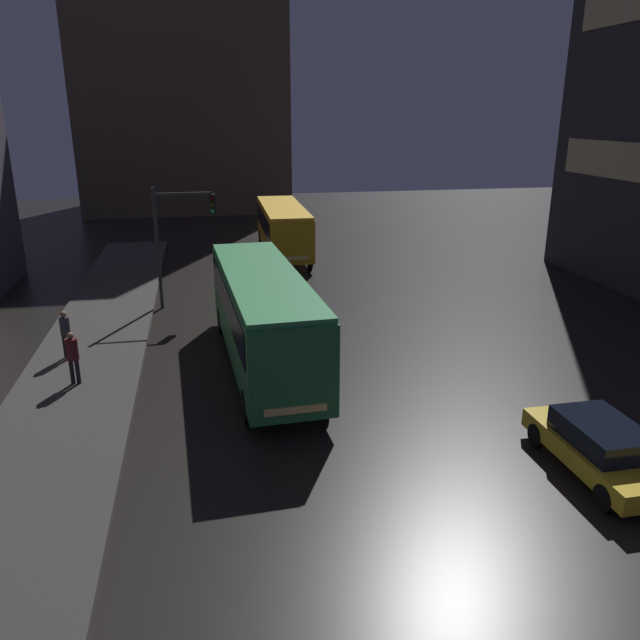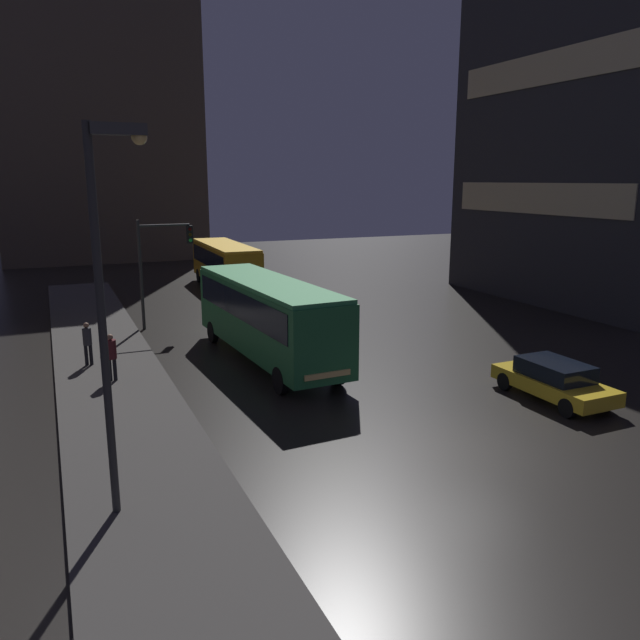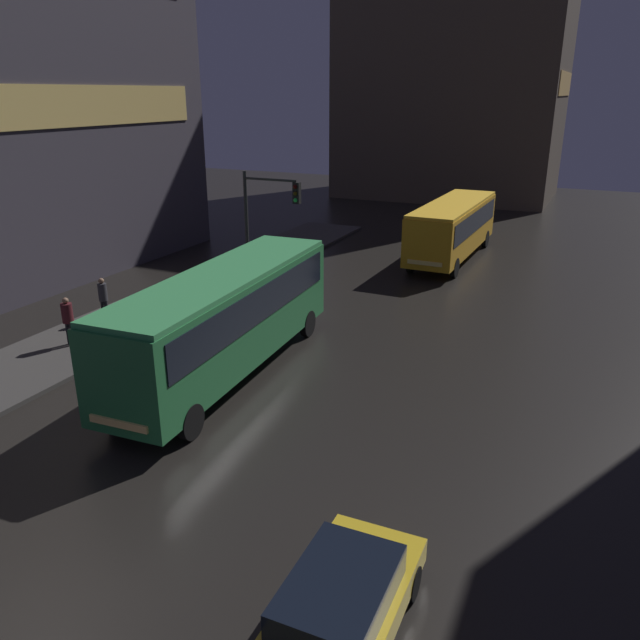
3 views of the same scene
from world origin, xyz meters
The scene contains 9 objects.
ground_plane centered at (0.00, 0.00, 0.00)m, with size 120.00×120.00×0.00m, color black.
sidewalk_left centered at (-9.00, 10.00, 0.07)m, with size 4.00×48.00×0.15m.
building_far_backdrop centered at (-5.47, 51.46, 13.59)m, with size 18.07×12.00×27.18m.
bus_near centered at (-2.70, 10.58, 2.12)m, with size 3.07×11.04×3.44m.
bus_far centered at (0.42, 28.57, 1.94)m, with size 2.75×10.16×3.14m.
car_taxi centered at (4.84, 2.16, 0.71)m, with size 1.92×4.39×1.37m.
pedestrian_near centered at (-9.00, 9.98, 1.22)m, with size 0.54×0.54×1.79m.
pedestrian_mid centered at (-9.67, 12.47, 1.18)m, with size 0.47×0.47×1.76m.
traffic_light_main centered at (-5.65, 18.53, 3.73)m, with size 2.77×0.35×5.53m.
Camera 1 is at (-4.67, -10.04, 8.66)m, focal length 35.00 mm.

